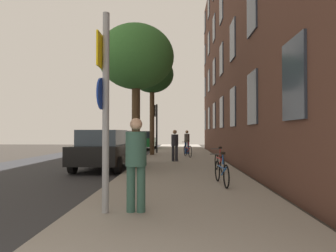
{
  "coord_description": "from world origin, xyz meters",
  "views": [
    {
      "loc": [
        0.98,
        -0.86,
        1.54
      ],
      "look_at": [
        0.56,
        10.49,
        1.78
      ],
      "focal_mm": 31.89,
      "sensor_mm": 36.0,
      "label": 1
    }
  ],
  "objects": [
    {
      "name": "building_facade",
      "position": [
        3.69,
        14.5,
        6.6
      ],
      "size": [
        0.56,
        27.0,
        13.18
      ],
      "color": "#513328",
      "rests_on": "ground"
    },
    {
      "name": "tree_near",
      "position": [
        -0.75,
        11.05,
        4.53
      ],
      "size": [
        3.06,
        3.06,
        5.75
      ],
      "color": "#4C3823",
      "rests_on": "sidewalk"
    },
    {
      "name": "pedestrian_2",
      "position": [
        1.5,
        18.79,
        1.0
      ],
      "size": [
        0.37,
        0.37,
        1.55
      ],
      "color": "navy",
      "rests_on": "sidewalk"
    },
    {
      "name": "bicycle_2",
      "position": [
        1.48,
        16.32,
        0.49
      ],
      "size": [
        0.55,
        1.63,
        0.96
      ],
      "color": "black",
      "rests_on": "sidewalk"
    },
    {
      "name": "car_1",
      "position": [
        -2.74,
        17.69,
        0.84
      ],
      "size": [
        1.95,
        4.23,
        1.62
      ],
      "color": "#B7B7BC",
      "rests_on": "road_asphalt"
    },
    {
      "name": "sidewalk",
      "position": [
        1.1,
        15.0,
        0.06
      ],
      "size": [
        4.2,
        38.0,
        0.12
      ],
      "primitive_type": "cube",
      "color": "gray",
      "rests_on": "ground"
    },
    {
      "name": "traffic_light",
      "position": [
        -0.67,
        19.73,
        2.43
      ],
      "size": [
        0.43,
        0.24,
        3.36
      ],
      "color": "black",
      "rests_on": "sidewalk"
    },
    {
      "name": "bicycle_0",
      "position": [
        2.13,
        7.29,
        0.47
      ],
      "size": [
        0.42,
        1.68,
        0.9
      ],
      "color": "black",
      "rests_on": "sidewalk"
    },
    {
      "name": "pedestrian_1",
      "position": [
        0.77,
        13.72,
        1.0
      ],
      "size": [
        0.49,
        0.49,
        1.54
      ],
      "color": "#26262D",
      "rests_on": "sidewalk"
    },
    {
      "name": "sign_post",
      "position": [
        -0.35,
        4.39,
        2.11
      ],
      "size": [
        0.16,
        0.6,
        3.56
      ],
      "color": "gray",
      "rests_on": "sidewalk"
    },
    {
      "name": "bicycle_1",
      "position": [
        2.44,
        10.04,
        0.47
      ],
      "size": [
        0.42,
        1.64,
        0.9
      ],
      "color": "black",
      "rests_on": "sidewalk"
    },
    {
      "name": "pedestrian_0",
      "position": [
        0.21,
        4.45,
        1.08
      ],
      "size": [
        0.51,
        0.51,
        1.68
      ],
      "color": "#33594C",
      "rests_on": "sidewalk"
    },
    {
      "name": "ground_plane",
      "position": [
        -2.4,
        15.0,
        0.0
      ],
      "size": [
        41.8,
        41.8,
        0.0
      ],
      "primitive_type": "plane",
      "color": "#332D28"
    },
    {
      "name": "car_0",
      "position": [
        -2.11,
        11.27,
        0.84
      ],
      "size": [
        1.91,
        4.05,
        1.62
      ],
      "color": "black",
      "rests_on": "road_asphalt"
    },
    {
      "name": "tree_far",
      "position": [
        -0.73,
        17.99,
        5.16
      ],
      "size": [
        2.74,
        2.74,
        6.27
      ],
      "color": "#4C3823",
      "rests_on": "sidewalk"
    },
    {
      "name": "car_2",
      "position": [
        -2.08,
        25.44,
        0.84
      ],
      "size": [
        2.1,
        4.57,
        1.62
      ],
      "color": "#19662D",
      "rests_on": "road_asphalt"
    },
    {
      "name": "road_asphalt",
      "position": [
        -4.5,
        15.0,
        0.01
      ],
      "size": [
        7.0,
        38.0,
        0.01
      ],
      "primitive_type": "cube",
      "color": "#2D2D30",
      "rests_on": "ground"
    }
  ]
}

